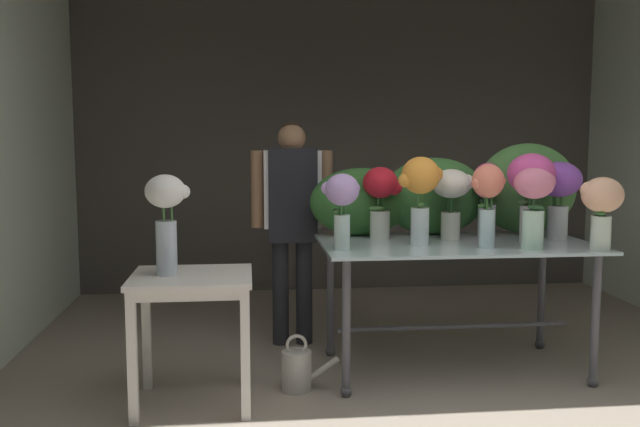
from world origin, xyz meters
TOP-DOWN VIEW (x-y plane):
  - ground_plane at (0.00, 2.00)m, footprint 8.80×8.80m
  - wall_back at (0.00, 4.00)m, footprint 5.20×0.12m
  - display_table_glass at (0.39, 1.48)m, footprint 1.72×0.96m
  - side_table_white at (-1.24, 1.09)m, footprint 0.67×0.60m
  - florist at (-0.61, 2.16)m, footprint 0.59×0.24m
  - foliage_backdrop at (0.47, 1.84)m, footprint 1.88×0.31m
  - vase_ivory_dahlias at (0.40, 1.60)m, footprint 0.28×0.25m
  - vase_rosy_roses at (0.77, 1.17)m, footprint 0.24×0.24m
  - vase_lilac_snapdragons at (-0.37, 1.27)m, footprint 0.23×0.21m
  - vase_violet_ranunculus at (1.10, 1.54)m, footprint 0.30×0.29m
  - vase_peach_stock at (1.16, 1.10)m, footprint 0.25×0.24m
  - vase_fuchsia_hydrangea at (0.86, 1.42)m, footprint 0.30×0.30m
  - vase_crimson_carnations at (-0.05, 1.68)m, footprint 0.26×0.23m
  - vase_sunset_anemones at (0.14, 1.40)m, footprint 0.29×0.24m
  - vase_magenta_tulips at (0.67, 1.68)m, footprint 0.20×0.20m
  - vase_coral_peonies at (0.52, 1.26)m, footprint 0.22×0.19m
  - vase_white_roses_tall at (-1.37, 1.09)m, footprint 0.25×0.22m
  - watering_can at (-0.64, 1.23)m, footprint 0.35×0.18m

SIDE VIEW (x-z plane):
  - ground_plane at x=0.00m, z-range 0.00..0.00m
  - watering_can at x=-0.64m, z-range -0.05..0.30m
  - side_table_white at x=-1.24m, z-range 0.27..1.02m
  - display_table_glass at x=0.39m, z-range 0.29..1.14m
  - florist at x=-0.61m, z-range 0.19..1.81m
  - vase_white_roses_tall at x=-1.37m, z-range 0.81..1.37m
  - foliage_backdrop at x=0.47m, z-range 0.80..1.43m
  - vase_peach_stock at x=1.16m, z-range 0.90..1.34m
  - vase_crimson_carnations at x=-0.05m, z-range 0.90..1.37m
  - vase_lilac_snapdragons at x=-0.37m, z-range 0.91..1.37m
  - vase_magenta_tulips at x=0.67m, z-range 0.89..1.39m
  - vase_ivory_dahlias at x=0.40m, z-range 0.91..1.37m
  - vase_rosy_roses at x=0.77m, z-range 0.90..1.39m
  - vase_coral_peonies at x=0.52m, z-range 0.91..1.42m
  - vase_violet_ranunculus at x=1.10m, z-range 0.92..1.43m
  - vase_sunset_anemones at x=0.14m, z-range 0.93..1.48m
  - vase_fuchsia_hydrangea at x=0.86m, z-range 0.94..1.51m
  - wall_back at x=0.00m, z-range 0.00..2.97m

